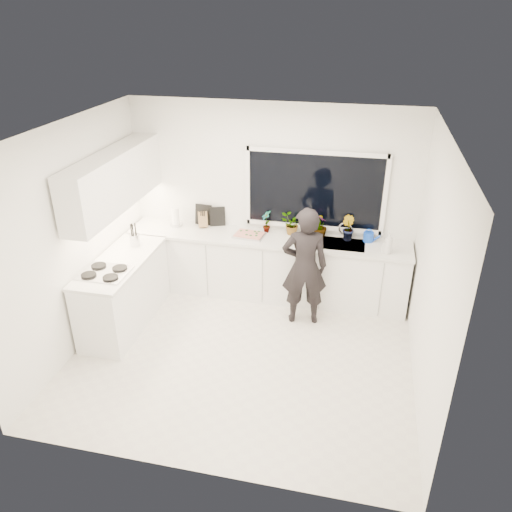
# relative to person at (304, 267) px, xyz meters

# --- Properties ---
(floor) EXTENTS (4.00, 3.50, 0.02)m
(floor) POSITION_rel_person_xyz_m (-0.60, -0.90, -0.82)
(floor) COLOR beige
(floor) RESTS_ON ground
(wall_back) EXTENTS (4.00, 0.02, 2.70)m
(wall_back) POSITION_rel_person_xyz_m (-0.60, 0.86, 0.54)
(wall_back) COLOR white
(wall_back) RESTS_ON ground
(wall_left) EXTENTS (0.02, 3.50, 2.70)m
(wall_left) POSITION_rel_person_xyz_m (-2.61, -0.90, 0.54)
(wall_left) COLOR white
(wall_left) RESTS_ON ground
(wall_right) EXTENTS (0.02, 3.50, 2.70)m
(wall_right) POSITION_rel_person_xyz_m (1.41, -0.90, 0.54)
(wall_right) COLOR white
(wall_right) RESTS_ON ground
(ceiling) EXTENTS (4.00, 3.50, 0.02)m
(ceiling) POSITION_rel_person_xyz_m (-0.60, -0.90, 1.90)
(ceiling) COLOR white
(ceiling) RESTS_ON wall_back
(window) EXTENTS (1.80, 0.02, 1.00)m
(window) POSITION_rel_person_xyz_m (-0.00, 0.83, 0.74)
(window) COLOR black
(window) RESTS_ON wall_back
(base_cabinets_back) EXTENTS (3.92, 0.58, 0.88)m
(base_cabinets_back) POSITION_rel_person_xyz_m (-0.60, 0.55, -0.37)
(base_cabinets_back) COLOR white
(base_cabinets_back) RESTS_ON floor
(base_cabinets_left) EXTENTS (0.58, 1.60, 0.88)m
(base_cabinets_left) POSITION_rel_person_xyz_m (-2.27, -0.55, -0.37)
(base_cabinets_left) COLOR white
(base_cabinets_left) RESTS_ON floor
(countertop_back) EXTENTS (3.94, 0.62, 0.04)m
(countertop_back) POSITION_rel_person_xyz_m (-0.60, 0.54, 0.09)
(countertop_back) COLOR silver
(countertop_back) RESTS_ON base_cabinets_back
(countertop_left) EXTENTS (0.62, 1.60, 0.04)m
(countertop_left) POSITION_rel_person_xyz_m (-2.27, -0.55, 0.09)
(countertop_left) COLOR silver
(countertop_left) RESTS_ON base_cabinets_left
(upper_cabinets) EXTENTS (0.34, 2.10, 0.70)m
(upper_cabinets) POSITION_rel_person_xyz_m (-2.39, -0.20, 1.04)
(upper_cabinets) COLOR white
(upper_cabinets) RESTS_ON wall_left
(sink) EXTENTS (0.58, 0.42, 0.14)m
(sink) POSITION_rel_person_xyz_m (0.45, 0.55, 0.06)
(sink) COLOR silver
(sink) RESTS_ON countertop_back
(faucet) EXTENTS (0.03, 0.03, 0.22)m
(faucet) POSITION_rel_person_xyz_m (0.45, 0.75, 0.22)
(faucet) COLOR silver
(faucet) RESTS_ON countertop_back
(stovetop) EXTENTS (0.56, 0.48, 0.03)m
(stovetop) POSITION_rel_person_xyz_m (-2.29, -0.90, 0.13)
(stovetop) COLOR black
(stovetop) RESTS_ON countertop_left
(person) EXTENTS (0.65, 0.50, 1.61)m
(person) POSITION_rel_person_xyz_m (0.00, 0.00, 0.00)
(person) COLOR black
(person) RESTS_ON floor
(pizza_tray) EXTENTS (0.45, 0.36, 0.03)m
(pizza_tray) POSITION_rel_person_xyz_m (-0.85, 0.52, 0.13)
(pizza_tray) COLOR silver
(pizza_tray) RESTS_ON countertop_back
(pizza) EXTENTS (0.41, 0.32, 0.01)m
(pizza) POSITION_rel_person_xyz_m (-0.85, 0.52, 0.15)
(pizza) COLOR #C4421A
(pizza) RESTS_ON pizza_tray
(watering_can) EXTENTS (0.14, 0.14, 0.13)m
(watering_can) POSITION_rel_person_xyz_m (0.77, 0.71, 0.18)
(watering_can) COLOR blue
(watering_can) RESTS_ON countertop_back
(paper_towel_roll) EXTENTS (0.12, 0.12, 0.26)m
(paper_towel_roll) POSITION_rel_person_xyz_m (-1.97, 0.65, 0.24)
(paper_towel_roll) COLOR white
(paper_towel_roll) RESTS_ON countertop_back
(knife_block) EXTENTS (0.16, 0.14, 0.22)m
(knife_block) POSITION_rel_person_xyz_m (-1.57, 0.69, 0.22)
(knife_block) COLOR olive
(knife_block) RESTS_ON countertop_back
(utensil_crock) EXTENTS (0.16, 0.16, 0.16)m
(utensil_crock) POSITION_rel_person_xyz_m (-2.27, -0.10, 0.19)
(utensil_crock) COLOR silver
(utensil_crock) RESTS_ON countertop_left
(picture_frame_large) EXTENTS (0.21, 0.10, 0.28)m
(picture_frame_large) POSITION_rel_person_xyz_m (-1.38, 0.79, 0.25)
(picture_frame_large) COLOR black
(picture_frame_large) RESTS_ON countertop_back
(picture_frame_small) EXTENTS (0.25, 0.04, 0.30)m
(picture_frame_small) POSITION_rel_person_xyz_m (-1.60, 0.79, 0.26)
(picture_frame_small) COLOR black
(picture_frame_small) RESTS_ON countertop_back
(herb_plants) EXTENTS (1.33, 0.33, 0.34)m
(herb_plants) POSITION_rel_person_xyz_m (-0.08, 0.71, 0.27)
(herb_plants) COLOR #26662D
(herb_plants) RESTS_ON countertop_back
(soap_bottles) EXTENTS (0.17, 0.16, 0.30)m
(soap_bottles) POSITION_rel_person_xyz_m (1.01, 0.40, 0.25)
(soap_bottles) COLOR #D8BF66
(soap_bottles) RESTS_ON countertop_back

